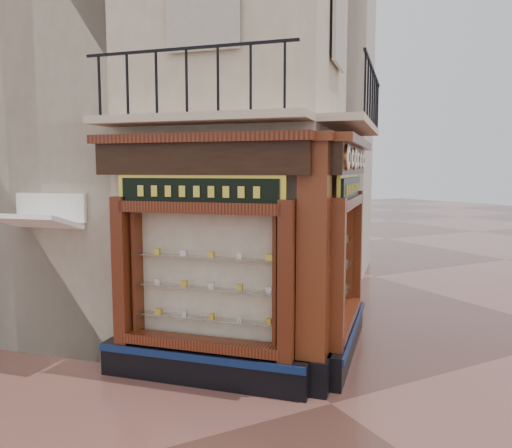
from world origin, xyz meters
TOP-DOWN VIEW (x-y plane):
  - ground at (0.00, 0.00)m, footprint 80.00×80.00m
  - main_building at (0.00, 6.16)m, footprint 11.31×11.31m
  - neighbour_left at (-2.47, 8.63)m, footprint 11.31×11.31m
  - neighbour_right at (2.47, 8.63)m, footprint 11.31×11.31m
  - shopfront_left at (-1.41, 1.57)m, footprint 2.86×2.86m
  - shopfront_right at (1.41, 1.57)m, footprint 2.86×2.86m
  - corner_pilaster at (0.00, 0.50)m, footprint 0.85×0.85m
  - balcony at (0.00, 1.49)m, footprint 5.94×2.97m
  - clock_a at (0.57, 0.47)m, footprint 0.32×0.32m
  - clock_b at (0.97, 0.87)m, footprint 0.27×0.27m
  - clock_c at (1.32, 1.22)m, footprint 0.30×0.30m
  - clock_d at (1.62, 1.52)m, footprint 0.27×0.27m
  - clock_e at (1.99, 1.88)m, footprint 0.27×0.27m
  - clock_f at (2.33, 2.22)m, footprint 0.26×0.26m
  - awning at (-3.68, 3.47)m, footprint 1.61×1.61m
  - signboard_left at (-1.46, 1.51)m, footprint 2.01×2.01m
  - signboard_right at (1.46, 1.51)m, footprint 1.94×1.94m

SIDE VIEW (x-z plane):
  - ground at x=0.00m, z-range 0.00..0.00m
  - awning at x=-3.68m, z-range -0.16..0.16m
  - corner_pilaster at x=0.00m, z-range -0.04..3.94m
  - shopfront_left at x=-1.41m, z-range -0.01..3.97m
  - shopfront_right at x=1.41m, z-range -0.01..3.97m
  - signboard_right at x=1.46m, z-range 2.84..3.36m
  - signboard_left at x=-1.46m, z-range 2.83..3.37m
  - clock_a at x=0.57m, z-range 3.42..3.82m
  - clock_c at x=1.32m, z-range 3.43..3.81m
  - clock_b at x=0.97m, z-range 3.46..3.78m
  - clock_d at x=1.62m, z-range 3.46..3.78m
  - clock_e at x=1.99m, z-range 3.45..3.79m
  - clock_f at x=2.33m, z-range 3.46..3.78m
  - balcony at x=0.00m, z-range 3.70..4.73m
  - neighbour_left at x=-2.47m, z-range 0.00..11.00m
  - neighbour_right at x=2.47m, z-range 0.00..11.00m
  - main_building at x=0.00m, z-range 0.00..12.00m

